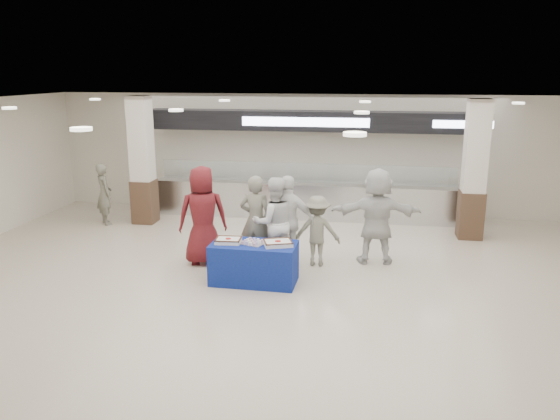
% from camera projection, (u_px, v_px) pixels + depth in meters
% --- Properties ---
extents(ground, '(14.00, 14.00, 0.00)m').
position_uv_depth(ground, '(267.00, 297.00, 9.43)').
color(ground, beige).
rests_on(ground, ground).
extents(serving_line, '(8.70, 0.85, 2.80)m').
position_uv_depth(serving_line, '(306.00, 174.00, 14.29)').
color(serving_line, silver).
rests_on(serving_line, ground).
extents(column_left, '(0.55, 0.55, 3.20)m').
position_uv_depth(column_left, '(142.00, 163.00, 13.70)').
color(column_left, '#3C281B').
rests_on(column_left, ground).
extents(column_right, '(0.55, 0.55, 3.20)m').
position_uv_depth(column_right, '(474.00, 173.00, 12.41)').
color(column_right, '#3C281B').
rests_on(column_right, ground).
extents(display_table, '(1.57, 0.81, 0.75)m').
position_uv_depth(display_table, '(254.00, 263.00, 9.99)').
color(display_table, navy).
rests_on(display_table, ground).
extents(sheet_cake_left, '(0.48, 0.38, 0.10)m').
position_uv_depth(sheet_cake_left, '(228.00, 240.00, 9.94)').
color(sheet_cake_left, white).
rests_on(sheet_cake_left, display_table).
extents(sheet_cake_right, '(0.59, 0.52, 0.10)m').
position_uv_depth(sheet_cake_right, '(278.00, 243.00, 9.78)').
color(sheet_cake_right, white).
rests_on(sheet_cake_right, display_table).
extents(cupcake_tray, '(0.50, 0.44, 0.07)m').
position_uv_depth(cupcake_tray, '(252.00, 242.00, 9.87)').
color(cupcake_tray, '#BABABF').
rests_on(cupcake_tray, display_table).
extents(civilian_maroon, '(1.13, 0.92, 1.99)m').
position_uv_depth(civilian_maroon, '(203.00, 215.00, 10.86)').
color(civilian_maroon, maroon).
rests_on(civilian_maroon, ground).
extents(soldier_a, '(0.70, 0.50, 1.82)m').
position_uv_depth(soldier_a, '(256.00, 220.00, 10.83)').
color(soldier_a, slate).
rests_on(soldier_a, ground).
extents(chef_tall, '(1.07, 0.96, 1.81)m').
position_uv_depth(chef_tall, '(274.00, 222.00, 10.71)').
color(chef_tall, white).
rests_on(chef_tall, ground).
extents(chef_short, '(1.10, 0.52, 1.82)m').
position_uv_depth(chef_short, '(288.00, 221.00, 10.78)').
color(chef_short, white).
rests_on(chef_short, ground).
extents(soldier_b, '(0.94, 0.57, 1.42)m').
position_uv_depth(soldier_b, '(317.00, 231.00, 10.82)').
color(soldier_b, slate).
rests_on(soldier_b, ground).
extents(civilian_white, '(1.86, 0.74, 1.96)m').
position_uv_depth(civilian_white, '(377.00, 216.00, 10.89)').
color(civilian_white, silver).
rests_on(civilian_white, ground).
extents(soldier_bg, '(0.66, 0.67, 1.56)m').
position_uv_depth(soldier_bg, '(104.00, 194.00, 13.74)').
color(soldier_bg, slate).
rests_on(soldier_bg, ground).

